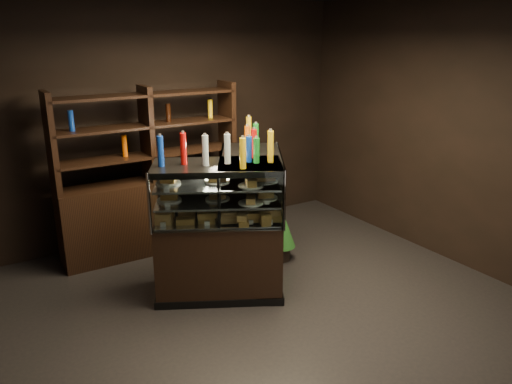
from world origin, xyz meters
TOP-DOWN VIEW (x-y plane):
  - ground at (0.00, 0.00)m, footprint 5.00×5.00m
  - room_shell at (0.00, 0.00)m, footprint 5.02×5.02m
  - display_case at (0.02, 0.71)m, footprint 1.75×1.42m
  - food_display at (0.02, 0.71)m, footprint 1.40×1.09m
  - bottles_top at (0.02, 0.72)m, footprint 1.23×0.95m
  - potted_conifer at (0.78, 0.98)m, footprint 0.34×0.34m
  - back_shelving at (-0.39, 2.05)m, footprint 2.17×0.43m

SIDE VIEW (x-z plane):
  - ground at x=0.00m, z-range 0.00..0.00m
  - potted_conifer at x=0.78m, z-range 0.05..0.79m
  - display_case at x=0.02m, z-range -0.23..1.16m
  - back_shelving at x=-0.39m, z-range -0.39..1.61m
  - food_display at x=0.02m, z-range 0.81..1.24m
  - bottles_top at x=0.02m, z-range 1.37..1.67m
  - room_shell at x=0.00m, z-range 0.44..3.45m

